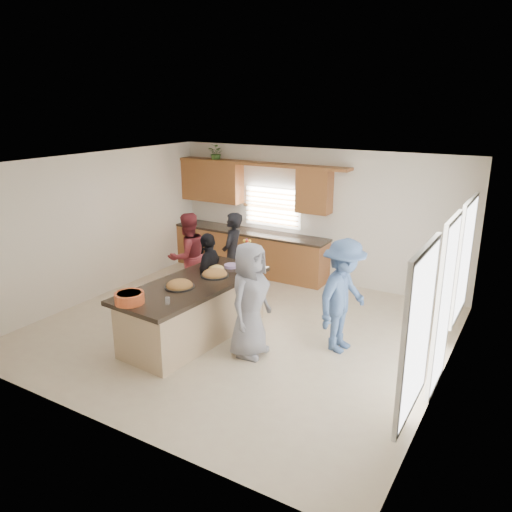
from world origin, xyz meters
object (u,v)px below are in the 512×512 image
Objects in this scene: woman_right_back at (343,296)px; woman_right_front at (250,300)px; island at (194,311)px; woman_left_mid at (188,257)px; salad_bowl at (129,297)px; woman_left_front at (209,277)px; woman_left_back at (233,255)px.

woman_right_back is 1.01× the size of woman_right_front.
woman_left_mid is (-1.13, 1.30, 0.40)m from island.
woman_right_front is at bearing 39.92° from salad_bowl.
woman_left_front is 1.49m from woman_right_front.
woman_left_mid is 0.96× the size of woman_right_back.
salad_bowl is at bearing 128.85° from woman_right_front.
woman_right_back is at bearing 24.13° from island.
woman_right_front is at bearing 2.41° from island.
woman_left_mid reaches higher than salad_bowl.
woman_right_front is at bearing 78.89° from woman_left_mid.
woman_right_back is (2.68, -1.05, 0.05)m from woman_left_back.
woman_left_front is at bearing 1.05° from woman_left_back.
woman_left_mid is 1.09m from woman_left_front.
woman_left_mid is at bearing -61.69° from woman_left_back.
island is at bearing 87.24° from woman_right_front.
woman_right_front is (1.33, 1.11, -0.15)m from salad_bowl.
island is 1.31m from salad_bowl.
woman_right_front is (2.20, -1.33, 0.03)m from woman_left_mid.
island is 1.95m from woman_left_back.
salad_bowl is at bearing 137.13° from woman_right_back.
salad_bowl is 0.25× the size of woman_left_back.
woman_left_back is at bearing 150.22° from woman_left_mid.
salad_bowl is (-0.26, -1.14, 0.59)m from island.
woman_left_mid is at bearing 57.76° from woman_right_front.
island is 1.65× the size of woman_left_back.
island is 1.76× the size of woman_left_front.
island is 1.56× the size of woman_right_back.
woman_right_back is at bearing 56.83° from woman_left_back.
woman_left_mid is 2.57m from woman_right_front.
woman_left_front reaches higher than island.
woman_left_front reaches higher than salad_bowl.
island is 0.82m from woman_left_front.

